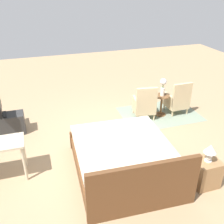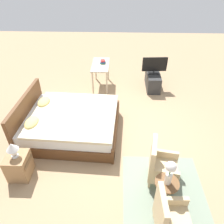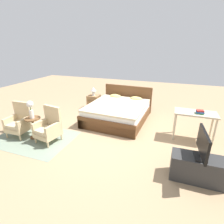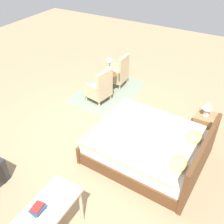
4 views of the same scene
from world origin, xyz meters
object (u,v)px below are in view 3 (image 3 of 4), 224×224
(flower_vase, at_px, (30,108))
(tv_stand, at_px, (197,169))
(armchair_by_window_right, at_px, (49,128))
(vanity_desk, at_px, (195,116))
(armchair_by_window_left, at_px, (20,122))
(side_table, at_px, (34,125))
(table_lamp, at_px, (93,90))
(tv_flatscreen, at_px, (203,145))
(bed, at_px, (119,111))
(book_stack, at_px, (200,112))
(nightstand, at_px, (94,102))

(flower_vase, height_order, tv_stand, flower_vase)
(armchair_by_window_right, distance_m, vanity_desk, 3.82)
(armchair_by_window_left, height_order, tv_stand, armchair_by_window_left)
(vanity_desk, bearing_deg, side_table, -161.11)
(side_table, xyz_separation_m, table_lamp, (0.51, 2.70, 0.38))
(tv_flatscreen, bearing_deg, side_table, 176.26)
(bed, bearing_deg, tv_stand, -44.62)
(armchair_by_window_right, height_order, tv_flatscreen, tv_flatscreen)
(flower_vase, bearing_deg, tv_flatscreen, -3.74)
(flower_vase, bearing_deg, armchair_by_window_right, 0.69)
(bed, relative_size, vanity_desk, 2.16)
(armchair_by_window_left, distance_m, tv_stand, 4.54)
(table_lamp, bearing_deg, vanity_desk, -20.36)
(side_table, distance_m, table_lamp, 2.78)
(vanity_desk, bearing_deg, tv_stand, -90.64)
(flower_vase, distance_m, tv_flatscreen, 4.05)
(flower_vase, bearing_deg, book_stack, 17.70)
(armchair_by_window_left, relative_size, vanity_desk, 0.88)
(armchair_by_window_left, xyz_separation_m, nightstand, (1.00, 2.70, -0.12))
(vanity_desk, bearing_deg, bed, 165.83)
(nightstand, distance_m, table_lamp, 0.48)
(bed, distance_m, side_table, 2.65)
(nightstand, bearing_deg, vanity_desk, -20.35)
(armchair_by_window_right, bearing_deg, side_table, -179.31)
(table_lamp, distance_m, book_stack, 3.89)
(nightstand, distance_m, tv_flatscreen, 4.64)
(tv_stand, xyz_separation_m, vanity_desk, (0.02, 1.65, 0.40))
(armchair_by_window_right, relative_size, flower_vase, 1.93)
(side_table, distance_m, nightstand, 2.75)
(bed, distance_m, flower_vase, 2.71)
(armchair_by_window_left, bearing_deg, flower_vase, -0.81)
(armchair_by_window_right, height_order, flower_vase, flower_vase)
(bed, xyz_separation_m, nightstand, (-1.27, 0.74, -0.03))
(vanity_desk, bearing_deg, nightstand, 159.65)
(flower_vase, height_order, nightstand, flower_vase)
(armchair_by_window_right, xyz_separation_m, nightstand, (0.01, 2.70, -0.12))
(side_table, xyz_separation_m, flower_vase, (0.00, 0.00, 0.51))
(nightstand, xyz_separation_m, book_stack, (3.63, -1.38, 0.55))
(nightstand, bearing_deg, bed, -30.22)
(tv_stand, xyz_separation_m, tv_flatscreen, (0.00, 0.00, 0.52))
(side_table, height_order, vanity_desk, vanity_desk)
(flower_vase, height_order, vanity_desk, flower_vase)
(side_table, height_order, flower_vase, flower_vase)
(bed, height_order, tv_stand, bed)
(armchair_by_window_left, bearing_deg, armchair_by_window_right, -0.05)
(armchair_by_window_left, distance_m, armchair_by_window_right, 0.99)
(armchair_by_window_right, xyz_separation_m, flower_vase, (-0.50, -0.01, 0.49))
(side_table, xyz_separation_m, book_stack, (4.14, 1.32, 0.45))
(table_lamp, xyz_separation_m, book_stack, (3.63, -1.38, 0.07))
(nightstand, bearing_deg, armchair_by_window_right, -90.16)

